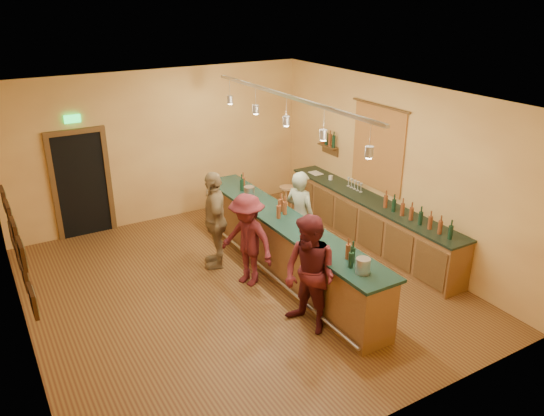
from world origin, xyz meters
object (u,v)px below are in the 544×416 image
back_counter (370,221)px  customer_a (310,275)px  bartender (300,216)px  customer_b (215,220)px  bar_stool (287,193)px  customer_c (247,240)px  tasting_bar (285,243)px

back_counter → customer_a: 3.16m
back_counter → customer_a: (-2.61, -1.74, 0.41)m
bartender → customer_a: customer_a is taller
customer_b → bar_stool: (2.29, 1.25, -0.35)m
back_counter → customer_b: (-2.95, 0.74, 0.41)m
back_counter → bar_stool: 2.10m
bartender → customer_b: customer_b is taller
customer_a → customer_b: bearing=175.0°
customer_a → customer_c: bearing=172.7°
tasting_bar → customer_a: size_ratio=2.85×
tasting_bar → customer_b: size_ratio=2.85×
back_counter → customer_b: 3.07m
tasting_bar → customer_c: bearing=175.1°
tasting_bar → bartender: (0.55, 0.37, 0.25)m
back_counter → bar_stool: back_counter is taller
bartender → customer_a: 2.22m
back_counter → customer_a: customer_a is taller
back_counter → bartender: bearing=172.8°
back_counter → bar_stool: bearing=108.2°
bartender → back_counter: bearing=-115.1°
customer_c → bar_stool: bearing=113.3°
bartender → customer_c: bearing=86.0°
tasting_bar → customer_c: (-0.71, 0.06, 0.20)m
tasting_bar → bar_stool: (1.40, 2.18, -0.06)m
customer_a → bar_stool: size_ratio=2.59×
tasting_bar → bar_stool: bearing=57.2°
bartender → customer_a: (-1.10, -1.93, 0.04)m
bartender → customer_c: bartender is taller
customer_b → bar_stool: customer_b is taller
customer_b → customer_c: bearing=33.3°
back_counter → tasting_bar: size_ratio=0.89×
customer_a → bar_stool: 4.22m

